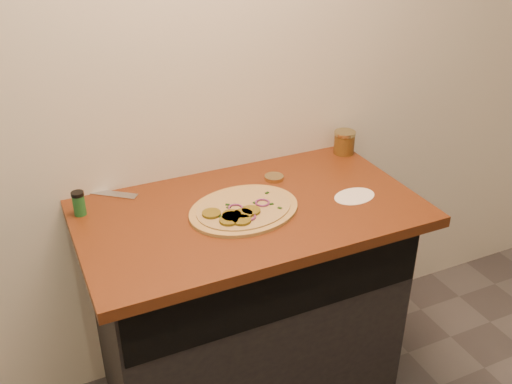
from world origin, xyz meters
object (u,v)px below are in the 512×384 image
pizza (243,210)px  spice_shaker (79,203)px  chefs_knife (92,191)px  salsa_jar (344,142)px

pizza → spice_shaker: bearing=156.8°
pizza → chefs_knife: 0.58m
pizza → salsa_jar: salsa_jar is taller
pizza → chefs_knife: bearing=140.6°
pizza → chefs_knife: pizza is taller
pizza → spice_shaker: spice_shaker is taller
chefs_knife → pizza: bearing=-39.4°
salsa_jar → pizza: bearing=-154.8°
pizza → chefs_knife: size_ratio=1.85×
pizza → spice_shaker: (-0.52, 0.22, 0.03)m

